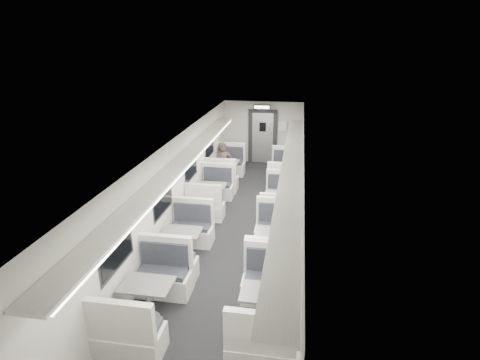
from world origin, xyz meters
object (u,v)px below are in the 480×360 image
(booth_right_b, at_px, (281,205))
(booth_right_a, at_px, (285,175))
(booth_left_c, at_px, (182,245))
(exit_sign, at_px, (262,107))
(booth_right_c, at_px, (275,247))
(booth_left_b, at_px, (212,196))
(passenger, at_px, (223,166))
(booth_left_d, at_px, (148,301))
(vestibule_door, at_px, (263,137))
(booth_right_d, at_px, (266,310))
(booth_left_a, at_px, (226,171))

(booth_right_b, bearing_deg, booth_right_a, 90.00)
(booth_left_c, relative_size, exit_sign, 3.26)
(booth_right_a, height_order, booth_right_c, booth_right_c)
(booth_left_b, bearing_deg, passenger, 87.77)
(booth_left_b, distance_m, booth_left_c, 2.82)
(booth_left_c, relative_size, booth_right_b, 1.02)
(booth_left_d, bearing_deg, vestibule_door, 83.78)
(passenger, distance_m, exit_sign, 3.09)
(booth_right_c, distance_m, booth_right_d, 2.02)
(booth_right_d, xyz_separation_m, exit_sign, (-1.00, 8.59, 1.91))
(booth_right_d, bearing_deg, booth_right_b, 90.00)
(booth_left_b, relative_size, passenger, 1.26)
(passenger, relative_size, vestibule_door, 0.74)
(booth_right_a, bearing_deg, booth_left_d, -106.40)
(booth_right_a, height_order, passenger, passenger)
(booth_left_d, xyz_separation_m, booth_right_b, (2.00, 4.38, -0.02))
(passenger, distance_m, vestibule_door, 3.18)
(passenger, bearing_deg, booth_right_c, -76.25)
(vestibule_door, bearing_deg, booth_right_a, -67.27)
(booth_left_c, xyz_separation_m, exit_sign, (1.00, 6.78, 1.92))
(vestibule_door, height_order, exit_sign, exit_sign)
(booth_left_a, distance_m, booth_right_c, 5.12)
(vestibule_door, bearing_deg, booth_right_c, -81.94)
(booth_left_a, height_order, booth_right_a, booth_left_a)
(passenger, bearing_deg, booth_left_c, -102.71)
(booth_left_a, xyz_separation_m, passenger, (0.06, -0.68, 0.40))
(vestibule_door, bearing_deg, booth_right_d, -83.72)
(booth_left_d, bearing_deg, booth_right_b, 65.46)
(booth_left_b, distance_m, booth_right_a, 2.87)
(booth_right_a, bearing_deg, booth_right_b, -90.00)
(booth_right_b, relative_size, exit_sign, 3.19)
(booth_left_b, height_order, booth_right_d, booth_right_d)
(booth_left_d, xyz_separation_m, exit_sign, (1.00, 8.69, 1.91))
(booth_left_a, height_order, exit_sign, exit_sign)
(booth_left_a, relative_size, booth_right_d, 1.02)
(exit_sign, bearing_deg, booth_right_b, -76.94)
(booth_left_b, height_order, booth_right_b, booth_right_b)
(vestibule_door, bearing_deg, passenger, -107.36)
(booth_right_a, xyz_separation_m, exit_sign, (-1.00, 1.90, 1.91))
(booth_left_c, relative_size, booth_right_c, 0.96)
(booth_right_b, distance_m, booth_right_d, 4.28)
(exit_sign, bearing_deg, booth_right_c, -81.35)
(booth_left_d, xyz_separation_m, vestibule_door, (1.00, 9.18, 0.67))
(booth_right_c, xyz_separation_m, vestibule_door, (-1.00, 7.06, 0.66))
(booth_left_a, bearing_deg, booth_right_b, -50.82)
(booth_right_c, bearing_deg, booth_right_b, 90.00)
(booth_right_c, xyz_separation_m, exit_sign, (-1.00, 6.57, 1.90))
(booth_left_b, bearing_deg, booth_left_c, -90.00)
(booth_left_c, relative_size, booth_left_d, 0.97)
(booth_left_b, relative_size, booth_right_d, 0.95)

